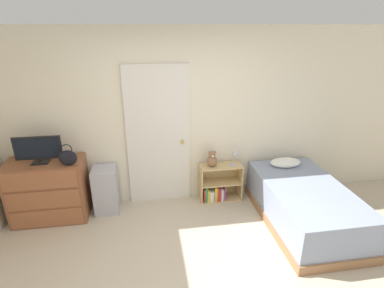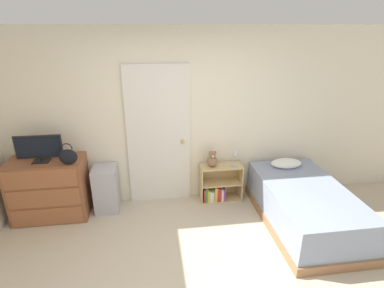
{
  "view_description": "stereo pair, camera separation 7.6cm",
  "coord_description": "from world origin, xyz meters",
  "px_view_note": "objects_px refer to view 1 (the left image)",
  "views": [
    {
      "loc": [
        -0.39,
        -2.15,
        2.53
      ],
      "look_at": [
        0.22,
        1.71,
        0.98
      ],
      "focal_mm": 28.0,
      "sensor_mm": 36.0,
      "label": 1
    },
    {
      "loc": [
        -0.31,
        -2.16,
        2.53
      ],
      "look_at": [
        0.22,
        1.71,
        0.98
      ],
      "focal_mm": 28.0,
      "sensor_mm": 36.0,
      "label": 2
    }
  ],
  "objects_px": {
    "dresser": "(49,190)",
    "teddy_bear": "(212,160)",
    "storage_bin": "(106,190)",
    "desk_lamp": "(235,156)",
    "handbag": "(68,157)",
    "bookshelf": "(217,186)",
    "tv": "(38,149)",
    "bed": "(304,204)"
  },
  "relations": [
    {
      "from": "tv",
      "to": "storage_bin",
      "type": "height_order",
      "value": "tv"
    },
    {
      "from": "handbag",
      "to": "storage_bin",
      "type": "height_order",
      "value": "handbag"
    },
    {
      "from": "storage_bin",
      "to": "bed",
      "type": "distance_m",
      "value": 2.77
    },
    {
      "from": "bed",
      "to": "handbag",
      "type": "bearing_deg",
      "value": 170.93
    },
    {
      "from": "dresser",
      "to": "handbag",
      "type": "bearing_deg",
      "value": -23.89
    },
    {
      "from": "storage_bin",
      "to": "desk_lamp",
      "type": "bearing_deg",
      "value": 0.11
    },
    {
      "from": "handbag",
      "to": "bed",
      "type": "height_order",
      "value": "handbag"
    },
    {
      "from": "teddy_bear",
      "to": "desk_lamp",
      "type": "xyz_separation_m",
      "value": [
        0.33,
        -0.04,
        0.06
      ]
    },
    {
      "from": "bookshelf",
      "to": "bed",
      "type": "height_order",
      "value": "bed"
    },
    {
      "from": "dresser",
      "to": "storage_bin",
      "type": "xyz_separation_m",
      "value": [
        0.74,
        0.07,
        -0.1
      ]
    },
    {
      "from": "desk_lamp",
      "to": "bed",
      "type": "distance_m",
      "value": 1.16
    },
    {
      "from": "tv",
      "to": "bed",
      "type": "distance_m",
      "value": 3.58
    },
    {
      "from": "dresser",
      "to": "teddy_bear",
      "type": "height_order",
      "value": "dresser"
    },
    {
      "from": "desk_lamp",
      "to": "teddy_bear",
      "type": "bearing_deg",
      "value": 173.38
    },
    {
      "from": "dresser",
      "to": "teddy_bear",
      "type": "bearing_deg",
      "value": 2.78
    },
    {
      "from": "bookshelf",
      "to": "teddy_bear",
      "type": "distance_m",
      "value": 0.47
    },
    {
      "from": "dresser",
      "to": "bookshelf",
      "type": "height_order",
      "value": "dresser"
    },
    {
      "from": "dresser",
      "to": "bookshelf",
      "type": "relative_size",
      "value": 1.55
    },
    {
      "from": "storage_bin",
      "to": "bed",
      "type": "height_order",
      "value": "storage_bin"
    },
    {
      "from": "handbag",
      "to": "desk_lamp",
      "type": "xyz_separation_m",
      "value": [
        2.28,
        0.23,
        -0.23
      ]
    },
    {
      "from": "dresser",
      "to": "desk_lamp",
      "type": "height_order",
      "value": "dresser"
    },
    {
      "from": "bookshelf",
      "to": "desk_lamp",
      "type": "bearing_deg",
      "value": -9.94
    },
    {
      "from": "handbag",
      "to": "bed",
      "type": "relative_size",
      "value": 0.16
    },
    {
      "from": "bed",
      "to": "desk_lamp",
      "type": "bearing_deg",
      "value": 137.22
    },
    {
      "from": "bookshelf",
      "to": "bed",
      "type": "distance_m",
      "value": 1.27
    },
    {
      "from": "tv",
      "to": "storage_bin",
      "type": "xyz_separation_m",
      "value": [
        0.76,
        0.1,
        -0.72
      ]
    },
    {
      "from": "bookshelf",
      "to": "bed",
      "type": "xyz_separation_m",
      "value": [
        1.02,
        -0.76,
        0.06
      ]
    },
    {
      "from": "tv",
      "to": "desk_lamp",
      "type": "xyz_separation_m",
      "value": [
        2.66,
        0.1,
        -0.32
      ]
    },
    {
      "from": "dresser",
      "to": "teddy_bear",
      "type": "xyz_separation_m",
      "value": [
        2.31,
        0.11,
        0.25
      ]
    },
    {
      "from": "dresser",
      "to": "handbag",
      "type": "xyz_separation_m",
      "value": [
        0.36,
        -0.16,
        0.54
      ]
    },
    {
      "from": "tv",
      "to": "storage_bin",
      "type": "distance_m",
      "value": 1.05
    },
    {
      "from": "bookshelf",
      "to": "handbag",
      "type": "bearing_deg",
      "value": -172.33
    },
    {
      "from": "handbag",
      "to": "bed",
      "type": "xyz_separation_m",
      "value": [
        3.06,
        -0.49,
        -0.69
      ]
    },
    {
      "from": "tv",
      "to": "storage_bin",
      "type": "relative_size",
      "value": 0.87
    },
    {
      "from": "handbag",
      "to": "tv",
      "type": "bearing_deg",
      "value": 160.76
    },
    {
      "from": "handbag",
      "to": "bed",
      "type": "distance_m",
      "value": 3.17
    },
    {
      "from": "storage_bin",
      "to": "teddy_bear",
      "type": "xyz_separation_m",
      "value": [
        1.56,
        0.04,
        0.34
      ]
    },
    {
      "from": "handbag",
      "to": "bed",
      "type": "bearing_deg",
      "value": -9.07
    },
    {
      "from": "handbag",
      "to": "bookshelf",
      "type": "bearing_deg",
      "value": 7.67
    },
    {
      "from": "dresser",
      "to": "tv",
      "type": "xyz_separation_m",
      "value": [
        -0.02,
        -0.03,
        0.62
      ]
    },
    {
      "from": "bookshelf",
      "to": "tv",
      "type": "bearing_deg",
      "value": -176.66
    },
    {
      "from": "storage_bin",
      "to": "desk_lamp",
      "type": "distance_m",
      "value": 1.94
    }
  ]
}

